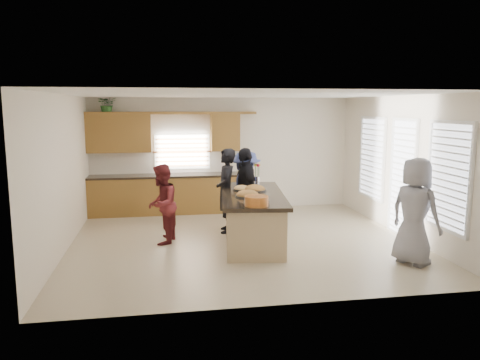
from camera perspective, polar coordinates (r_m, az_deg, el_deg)
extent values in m
plane|color=tan|center=(9.15, 0.32, -7.45)|extent=(6.50, 6.50, 0.00)
cube|color=silver|center=(11.80, -2.18, 3.19)|extent=(6.50, 0.02, 2.80)
cube|color=silver|center=(5.96, 5.29, -2.53)|extent=(6.50, 0.02, 2.80)
cube|color=silver|center=(8.90, -20.77, 0.73)|extent=(0.02, 6.00, 2.80)
cube|color=silver|center=(9.94, 19.12, 1.62)|extent=(0.02, 6.00, 2.80)
cube|color=white|center=(8.78, 0.33, 10.37)|extent=(6.50, 6.00, 0.02)
cube|color=olive|center=(11.53, -8.99, -1.82)|extent=(3.65, 0.62, 0.90)
cube|color=black|center=(11.46, -9.05, 0.51)|extent=(3.70, 0.65, 0.05)
cube|color=olive|center=(11.53, -14.56, 5.51)|extent=(1.50, 0.36, 0.90)
cube|color=olive|center=(11.59, -1.84, 5.81)|extent=(0.70, 0.36, 0.90)
cube|color=olive|center=(11.47, -8.24, 8.09)|extent=(4.05, 0.40, 0.06)
cube|color=brown|center=(11.67, -7.04, 3.43)|extent=(1.35, 0.08, 0.85)
cube|color=white|center=(11.07, 15.79, 2.61)|extent=(0.06, 1.10, 1.75)
cube|color=white|center=(9.87, 19.18, 0.24)|extent=(0.06, 0.85, 2.25)
cube|color=white|center=(8.56, 24.06, 0.40)|extent=(0.06, 1.10, 1.75)
cube|color=tan|center=(9.00, 1.54, -4.83)|extent=(1.32, 2.61, 0.88)
cube|color=black|center=(8.90, 1.55, -1.86)|extent=(1.49, 2.83, 0.07)
cube|color=black|center=(9.10, 1.53, -7.28)|extent=(1.23, 2.52, 0.08)
cylinder|color=black|center=(8.57, 0.93, -1.95)|extent=(0.46, 0.46, 0.02)
ellipsoid|color=#AD7D36|center=(8.57, 0.93, -1.83)|extent=(0.41, 0.41, 0.19)
cylinder|color=black|center=(9.16, 1.81, -1.24)|extent=(0.46, 0.46, 0.02)
ellipsoid|color=#AD7D36|center=(9.16, 1.81, -1.13)|extent=(0.41, 0.41, 0.18)
cylinder|color=black|center=(9.25, 0.20, -1.14)|extent=(0.34, 0.34, 0.02)
ellipsoid|color=#E2AA60|center=(9.25, 0.20, -1.04)|extent=(0.30, 0.30, 0.14)
cylinder|color=#C16523|center=(7.77, 2.03, -2.57)|extent=(0.40, 0.40, 0.16)
cylinder|color=beige|center=(7.76, 2.03, -2.13)|extent=(0.33, 0.33, 0.04)
cylinder|color=white|center=(7.98, 3.34, -2.51)|extent=(0.08, 0.08, 0.10)
cylinder|color=#B186C4|center=(9.65, 0.68, -0.62)|extent=(0.19, 0.19, 0.06)
cylinder|color=silver|center=(9.97, 2.10, -0.01)|extent=(0.10, 0.10, 0.16)
imported|color=#326A2A|center=(11.53, -15.88, 8.90)|extent=(0.50, 0.45, 0.48)
imported|color=black|center=(9.63, -1.69, -1.31)|extent=(0.45, 0.66, 1.74)
imported|color=maroon|center=(8.96, -9.52, -2.92)|extent=(0.74, 0.86, 1.52)
imported|color=black|center=(9.67, 0.62, -1.22)|extent=(0.58, 1.08, 1.75)
imported|color=#3A457F|center=(9.88, 0.69, -1.22)|extent=(0.79, 1.17, 1.68)
imported|color=gray|center=(8.17, 20.55, -3.60)|extent=(0.91, 1.03, 1.78)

